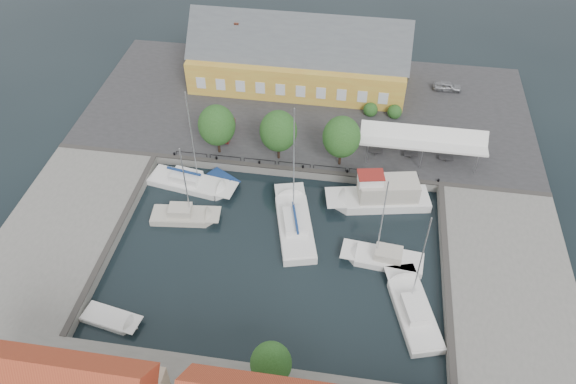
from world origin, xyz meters
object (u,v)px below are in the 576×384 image
object	(u,v)px
tent_canopy	(423,139)
car_silver	(447,86)
launch_sw	(111,320)
west_boat_b	(184,217)
launch_nw	(223,180)
warehouse	(294,59)
car_red	(226,130)
center_sailboat	(295,225)
east_boat_b	(384,259)
east_boat_c	(413,311)
west_boat_a	(191,184)
trawler	(382,196)

from	to	relation	value
tent_canopy	car_silver	bearing A→B (deg)	75.32
launch_sw	west_boat_b	bearing A→B (deg)	77.60
west_boat_b	launch_nw	world-z (taller)	west_boat_b
west_boat_b	launch_sw	size ratio (longest dim) A/B	1.78
launch_sw	launch_nw	bearing A→B (deg)	74.17
warehouse	car_red	bearing A→B (deg)	-116.29
center_sailboat	east_boat_b	xyz separation A→B (m)	(9.28, -3.09, -0.10)
east_boat_c	west_boat_a	distance (m)	27.85
car_silver	west_boat_b	distance (m)	39.31
east_boat_b	west_boat_a	bearing A→B (deg)	160.49
trawler	east_boat_c	bearing A→B (deg)	-76.47
car_silver	east_boat_b	world-z (taller)	east_boat_b
warehouse	car_red	size ratio (longest dim) A/B	6.71
tent_canopy	launch_nw	bearing A→B (deg)	-164.18
car_silver	west_boat_a	xyz separation A→B (m)	(-29.01, -22.23, -1.35)
car_silver	car_red	distance (m)	30.20
west_boat_b	launch_sw	world-z (taller)	west_boat_b
car_red	east_boat_c	distance (m)	31.19
west_boat_a	launch_sw	size ratio (longest dim) A/B	2.32
west_boat_a	west_boat_b	xyz separation A→B (m)	(0.74, -5.06, -0.01)
warehouse	east_boat_c	size ratio (longest dim) A/B	2.38
east_boat_b	car_red	bearing A→B (deg)	140.50
east_boat_c	launch_nw	distance (m)	25.67
launch_nw	warehouse	bearing A→B (deg)	75.56
west_boat_b	launch_nw	distance (m)	6.96
car_red	west_boat_a	bearing A→B (deg)	-105.59
center_sailboat	trawler	xyz separation A→B (m)	(8.73, 4.98, 0.65)
west_boat_a	trawler	bearing A→B (deg)	1.07
center_sailboat	east_boat_b	bearing A→B (deg)	-18.43
tent_canopy	west_boat_a	size ratio (longest dim) A/B	1.06
center_sailboat	car_red	bearing A→B (deg)	128.23
trawler	east_boat_c	xyz separation A→B (m)	(3.31, -13.75, -0.76)
warehouse	west_boat_a	size ratio (longest dim) A/B	2.17
car_silver	east_boat_c	bearing A→B (deg)	172.94
trawler	west_boat_b	size ratio (longest dim) A/B	1.15
car_red	east_boat_c	xyz separation A→B (m)	(22.28, -21.78, -1.44)
east_boat_c	car_red	bearing A→B (deg)	135.66
east_boat_b	west_boat_b	bearing A→B (deg)	172.87
tent_canopy	car_red	distance (m)	23.11
car_red	launch_nw	distance (m)	7.34
tent_canopy	east_boat_b	size ratio (longest dim) A/B	1.27
trawler	west_boat_b	xyz separation A→B (m)	(-20.38, -5.45, -0.76)
trawler	launch_sw	size ratio (longest dim) A/B	2.04
tent_canopy	east_boat_b	world-z (taller)	east_boat_b
warehouse	launch_sw	bearing A→B (deg)	-105.13
center_sailboat	launch_nw	bearing A→B (deg)	146.49
east_boat_b	warehouse	bearing A→B (deg)	114.29
east_boat_c	warehouse	bearing A→B (deg)	114.56
center_sailboat	trawler	world-z (taller)	center_sailboat
car_silver	center_sailboat	size ratio (longest dim) A/B	0.25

